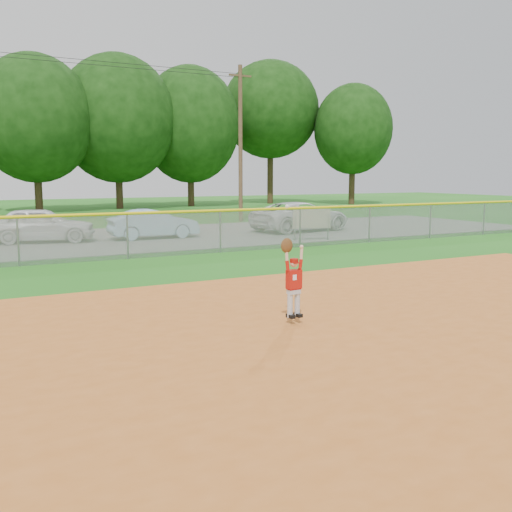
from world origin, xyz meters
The scene contains 11 objects.
ground centered at (0.00, 0.00, 0.00)m, with size 120.00×120.00×0.00m, color #1F6316.
clay_infield centered at (0.00, -3.00, 0.02)m, with size 24.00×16.00×0.04m, color #B55D20.
parking_strip centered at (0.00, 16.00, 0.01)m, with size 44.00×10.00×0.03m, color slate.
car_white_a centered at (-1.93, 16.05, 0.74)m, with size 1.69×4.19×1.43m, color white.
car_blue centered at (2.57, 15.36, 0.66)m, with size 1.32×3.79×1.25m, color #97C3E1.
car_white_b centered at (9.97, 15.24, 0.74)m, with size 2.35×5.09×1.42m, color silver.
sponsor_sign centered at (8.18, 11.52, 0.96)m, with size 1.58×0.47×1.45m.
outfield_fence centered at (0.00, 10.00, 0.88)m, with size 40.06×0.10×1.55m.
power_lines centered at (1.00, 22.00, 4.68)m, with size 19.40×0.24×9.00m.
tree_line centered at (0.96, 37.90, 7.53)m, with size 62.37×13.00×14.43m.
ballplayer centered at (0.47, 0.32, 0.89)m, with size 0.49×0.22×2.08m.
Camera 1 is at (-4.86, -8.45, 2.75)m, focal length 40.00 mm.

